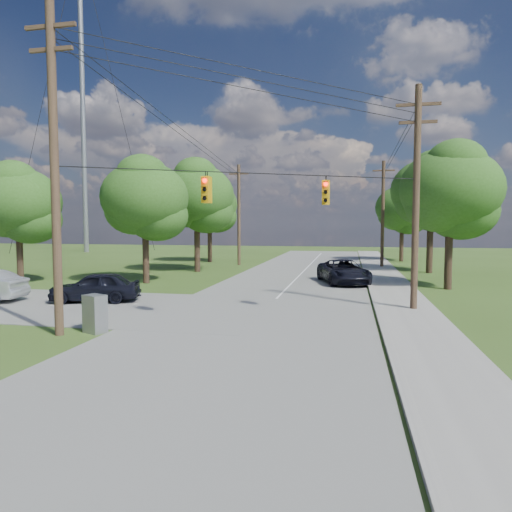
% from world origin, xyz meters
% --- Properties ---
extents(ground, '(140.00, 140.00, 0.00)m').
position_xyz_m(ground, '(0.00, 0.00, 0.00)').
color(ground, '#344E1A').
rests_on(ground, ground).
extents(main_road, '(10.00, 100.00, 0.03)m').
position_xyz_m(main_road, '(2.00, 5.00, 0.01)').
color(main_road, gray).
rests_on(main_road, ground).
extents(sidewalk_east, '(2.60, 100.00, 0.12)m').
position_xyz_m(sidewalk_east, '(8.70, 5.00, 0.06)').
color(sidewalk_east, '#A19E97').
rests_on(sidewalk_east, ground).
extents(pole_sw, '(2.00, 0.32, 12.00)m').
position_xyz_m(pole_sw, '(-4.60, 0.40, 6.23)').
color(pole_sw, brown).
rests_on(pole_sw, ground).
extents(pole_ne, '(2.00, 0.32, 10.50)m').
position_xyz_m(pole_ne, '(8.90, 8.00, 5.47)').
color(pole_ne, brown).
rests_on(pole_ne, ground).
extents(pole_north_e, '(2.00, 0.32, 10.00)m').
position_xyz_m(pole_north_e, '(8.90, 30.00, 5.13)').
color(pole_north_e, brown).
rests_on(pole_north_e, ground).
extents(pole_north_w, '(2.00, 0.32, 10.00)m').
position_xyz_m(pole_north_w, '(-5.00, 30.00, 5.13)').
color(pole_north_w, brown).
rests_on(pole_north_w, ground).
extents(power_lines, '(13.93, 29.62, 4.93)m').
position_xyz_m(power_lines, '(1.50, 11.54, 9.15)').
color(power_lines, black).
rests_on(power_lines, ground).
extents(traffic_signals, '(4.91, 3.27, 1.05)m').
position_xyz_m(traffic_signals, '(2.55, 4.43, 5.50)').
color(traffic_signals, '#DFA00D').
rests_on(traffic_signals, ground).
extents(radio_mast, '(0.70, 0.70, 45.00)m').
position_xyz_m(radio_mast, '(-32.00, 46.00, 22.50)').
color(radio_mast, gray).
rests_on(radio_mast, ground).
extents(tree_w_near, '(6.00, 6.00, 8.40)m').
position_xyz_m(tree_w_near, '(-8.00, 15.00, 5.92)').
color(tree_w_near, '#3F2C1F').
rests_on(tree_w_near, ground).
extents(tree_w_mid, '(6.40, 6.40, 9.22)m').
position_xyz_m(tree_w_mid, '(-7.00, 23.00, 6.58)').
color(tree_w_mid, '#3F2C1F').
rests_on(tree_w_mid, ground).
extents(tree_w_far, '(6.00, 6.00, 8.73)m').
position_xyz_m(tree_w_far, '(-9.00, 33.00, 6.25)').
color(tree_w_far, '#3F2C1F').
rests_on(tree_w_far, ground).
extents(tree_e_near, '(6.20, 6.20, 8.81)m').
position_xyz_m(tree_e_near, '(12.00, 16.00, 6.25)').
color(tree_e_near, '#3F2C1F').
rests_on(tree_e_near, ground).
extents(tree_e_mid, '(6.60, 6.60, 9.64)m').
position_xyz_m(tree_e_mid, '(12.50, 26.00, 6.91)').
color(tree_e_mid, '#3F2C1F').
rests_on(tree_e_mid, ground).
extents(tree_e_far, '(5.80, 5.80, 8.32)m').
position_xyz_m(tree_e_far, '(11.50, 38.00, 5.92)').
color(tree_e_far, '#3F2C1F').
rests_on(tree_e_far, ground).
extents(tree_cross_n, '(5.60, 5.60, 7.91)m').
position_xyz_m(tree_cross_n, '(-16.00, 12.50, 5.59)').
color(tree_cross_n, '#3F2C1F').
rests_on(tree_cross_n, ground).
extents(car_cross_dark, '(4.91, 3.02, 1.56)m').
position_xyz_m(car_cross_dark, '(-7.18, 7.14, 0.81)').
color(car_cross_dark, black).
rests_on(car_cross_dark, cross_road).
extents(car_main_north, '(4.19, 6.34, 1.62)m').
position_xyz_m(car_main_north, '(5.50, 17.48, 0.84)').
color(car_main_north, black).
rests_on(car_main_north, main_road).
extents(control_cabinet, '(0.96, 0.85, 1.44)m').
position_xyz_m(control_cabinet, '(-3.50, 1.00, 0.72)').
color(control_cabinet, gray).
rests_on(control_cabinet, ground).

